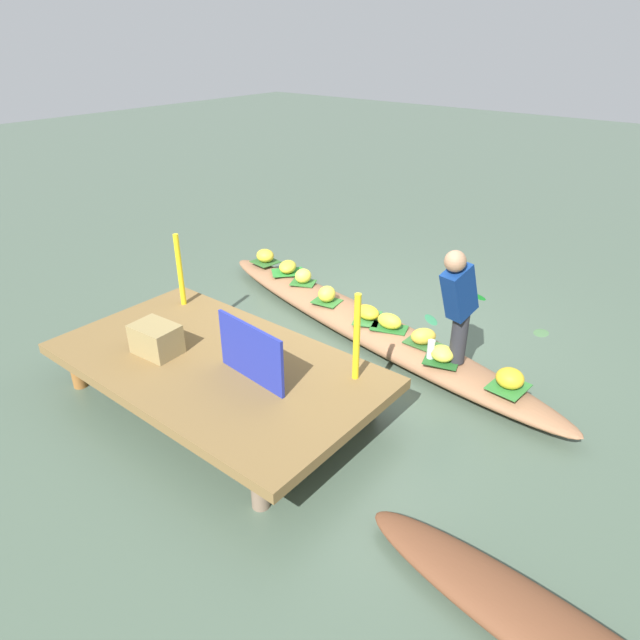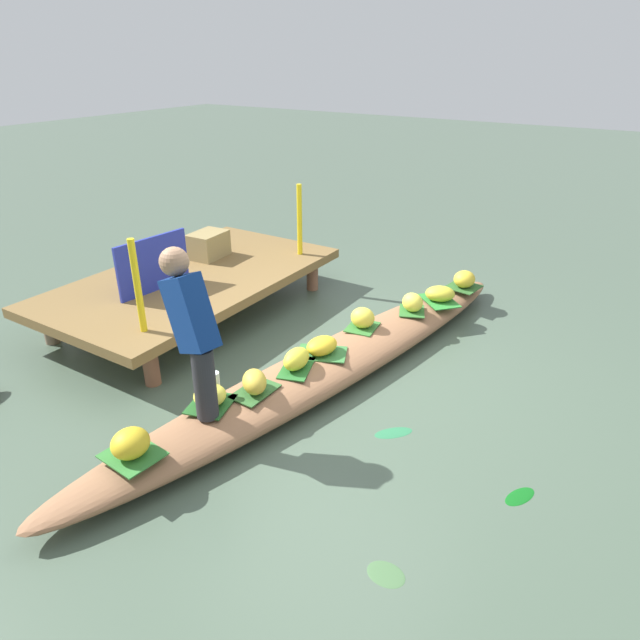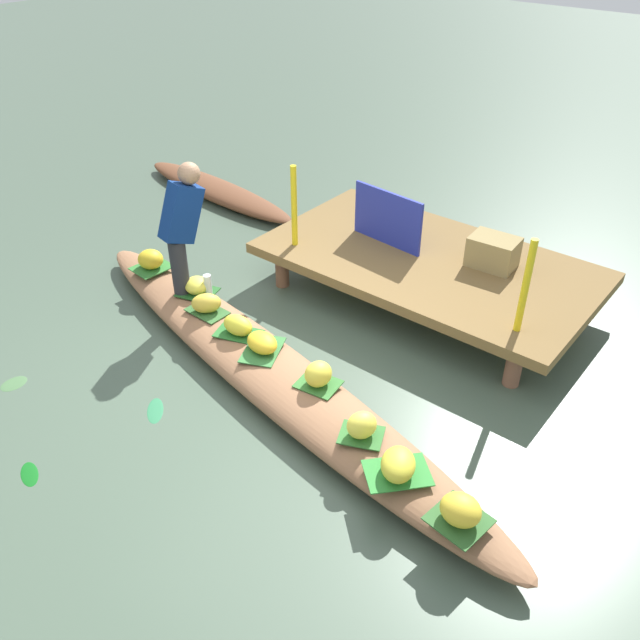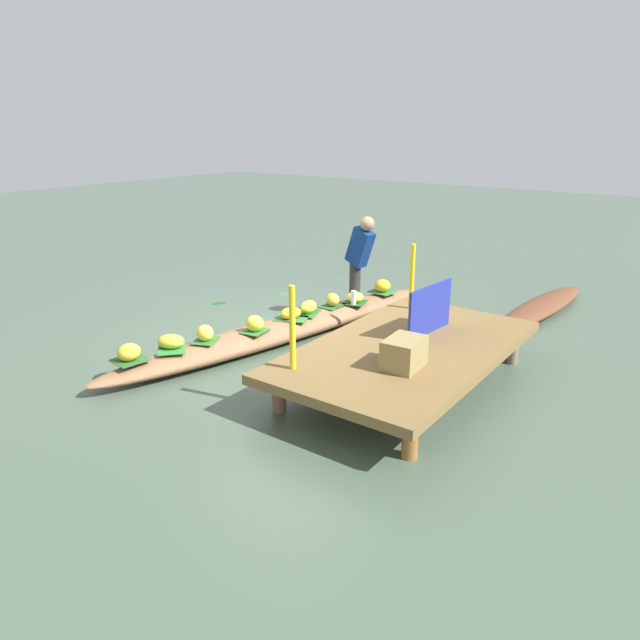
{
  "view_description": "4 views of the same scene",
  "coord_description": "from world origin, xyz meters",
  "px_view_note": "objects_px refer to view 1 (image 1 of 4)",
  "views": [
    {
      "loc": [
        -3.24,
        4.85,
        3.25
      ],
      "look_at": [
        0.17,
        0.64,
        0.41
      ],
      "focal_mm": 31.39,
      "sensor_mm": 36.0,
      "label": 1
    },
    {
      "loc": [
        -3.69,
        -2.25,
        2.66
      ],
      "look_at": [
        0.33,
        0.31,
        0.36
      ],
      "focal_mm": 31.62,
      "sensor_mm": 36.0,
      "label": 2
    },
    {
      "loc": [
        3.08,
        -3.08,
        3.56
      ],
      "look_at": [
        0.09,
        0.63,
        0.32
      ],
      "focal_mm": 36.96,
      "sensor_mm": 36.0,
      "label": 3
    },
    {
      "loc": [
        5.62,
        4.66,
        2.7
      ],
      "look_at": [
        0.05,
        0.6,
        0.38
      ],
      "focal_mm": 32.96,
      "sensor_mm": 36.0,
      "label": 4
    }
  ],
  "objects_px": {
    "market_banner": "(251,353)",
    "produce_crate": "(156,339)",
    "banana_bunch_2": "(389,321)",
    "vendor_person": "(459,301)",
    "banana_bunch_8": "(303,276)",
    "water_bottle": "(431,350)",
    "banana_bunch_7": "(423,336)",
    "banana_bunch_5": "(288,267)",
    "banana_bunch_4": "(368,312)",
    "banana_bunch_0": "(442,353)",
    "vendor_boat": "(365,325)",
    "banana_bunch_3": "(265,256)",
    "banana_bunch_6": "(327,294)",
    "banana_bunch_1": "(510,378)"
  },
  "relations": [
    {
      "from": "vendor_boat",
      "to": "market_banner",
      "type": "relative_size",
      "value": 6.48
    },
    {
      "from": "banana_bunch_5",
      "to": "banana_bunch_7",
      "type": "distance_m",
      "value": 2.48
    },
    {
      "from": "vendor_boat",
      "to": "banana_bunch_0",
      "type": "distance_m",
      "value": 1.23
    },
    {
      "from": "banana_bunch_0",
      "to": "banana_bunch_5",
      "type": "bearing_deg",
      "value": -14.79
    },
    {
      "from": "water_bottle",
      "to": "produce_crate",
      "type": "height_order",
      "value": "produce_crate"
    },
    {
      "from": "banana_bunch_4",
      "to": "banana_bunch_5",
      "type": "xyz_separation_m",
      "value": [
        1.63,
        -0.44,
        0.0
      ]
    },
    {
      "from": "vendor_boat",
      "to": "banana_bunch_8",
      "type": "height_order",
      "value": "banana_bunch_8"
    },
    {
      "from": "banana_bunch_3",
      "to": "water_bottle",
      "type": "xyz_separation_m",
      "value": [
        -3.13,
        0.85,
        0.01
      ]
    },
    {
      "from": "banana_bunch_3",
      "to": "produce_crate",
      "type": "distance_m",
      "value": 2.95
    },
    {
      "from": "banana_bunch_3",
      "to": "vendor_person",
      "type": "relative_size",
      "value": 0.21
    },
    {
      "from": "vendor_boat",
      "to": "produce_crate",
      "type": "relative_size",
      "value": 12.18
    },
    {
      "from": "banana_bunch_8",
      "to": "vendor_boat",
      "type": "bearing_deg",
      "value": 167.83
    },
    {
      "from": "produce_crate",
      "to": "banana_bunch_5",
      "type": "bearing_deg",
      "value": -75.72
    },
    {
      "from": "banana_bunch_8",
      "to": "vendor_person",
      "type": "height_order",
      "value": "vendor_person"
    },
    {
      "from": "market_banner",
      "to": "produce_crate",
      "type": "distance_m",
      "value": 1.08
    },
    {
      "from": "banana_bunch_2",
      "to": "banana_bunch_4",
      "type": "height_order",
      "value": "banana_bunch_2"
    },
    {
      "from": "banana_bunch_1",
      "to": "banana_bunch_4",
      "type": "height_order",
      "value": "banana_bunch_1"
    },
    {
      "from": "banana_bunch_2",
      "to": "banana_bunch_3",
      "type": "xyz_separation_m",
      "value": [
        2.46,
        -0.57,
        0.01
      ]
    },
    {
      "from": "banana_bunch_0",
      "to": "banana_bunch_4",
      "type": "distance_m",
      "value": 1.14
    },
    {
      "from": "banana_bunch_2",
      "to": "market_banner",
      "type": "relative_size",
      "value": 0.35
    },
    {
      "from": "banana_bunch_3",
      "to": "water_bottle",
      "type": "relative_size",
      "value": 1.24
    },
    {
      "from": "banana_bunch_0",
      "to": "banana_bunch_4",
      "type": "bearing_deg",
      "value": -14.41
    },
    {
      "from": "banana_bunch_3",
      "to": "produce_crate",
      "type": "relative_size",
      "value": 0.59
    },
    {
      "from": "banana_bunch_4",
      "to": "banana_bunch_6",
      "type": "height_order",
      "value": "banana_bunch_6"
    },
    {
      "from": "water_bottle",
      "to": "market_banner",
      "type": "relative_size",
      "value": 0.25
    },
    {
      "from": "banana_bunch_2",
      "to": "vendor_person",
      "type": "relative_size",
      "value": 0.23
    },
    {
      "from": "banana_bunch_8",
      "to": "water_bottle",
      "type": "relative_size",
      "value": 1.06
    },
    {
      "from": "banana_bunch_6",
      "to": "banana_bunch_8",
      "type": "bearing_deg",
      "value": -22.7
    },
    {
      "from": "banana_bunch_8",
      "to": "produce_crate",
      "type": "bearing_deg",
      "value": 96.24
    },
    {
      "from": "banana_bunch_4",
      "to": "market_banner",
      "type": "xyz_separation_m",
      "value": [
        -0.08,
        1.93,
        0.39
      ]
    },
    {
      "from": "banana_bunch_7",
      "to": "produce_crate",
      "type": "bearing_deg",
      "value": 49.59
    },
    {
      "from": "banana_bunch_1",
      "to": "banana_bunch_2",
      "type": "distance_m",
      "value": 1.52
    },
    {
      "from": "banana_bunch_3",
      "to": "banana_bunch_7",
      "type": "xyz_separation_m",
      "value": [
        -2.93,
        0.64,
        -0.0
      ]
    },
    {
      "from": "banana_bunch_2",
      "to": "banana_bunch_8",
      "type": "bearing_deg",
      "value": -12.46
    },
    {
      "from": "water_bottle",
      "to": "produce_crate",
      "type": "xyz_separation_m",
      "value": [
        1.96,
        1.85,
        0.24
      ]
    },
    {
      "from": "water_bottle",
      "to": "banana_bunch_2",
      "type": "bearing_deg",
      "value": -22.79
    },
    {
      "from": "banana_bunch_2",
      "to": "produce_crate",
      "type": "relative_size",
      "value": 0.65
    },
    {
      "from": "banana_bunch_0",
      "to": "produce_crate",
      "type": "relative_size",
      "value": 0.56
    },
    {
      "from": "banana_bunch_8",
      "to": "vendor_person",
      "type": "xyz_separation_m",
      "value": [
        -2.44,
        0.58,
        0.6
      ]
    },
    {
      "from": "banana_bunch_8",
      "to": "produce_crate",
      "type": "height_order",
      "value": "produce_crate"
    },
    {
      "from": "banana_bunch_0",
      "to": "water_bottle",
      "type": "distance_m",
      "value": 0.12
    },
    {
      "from": "banana_bunch_0",
      "to": "banana_bunch_8",
      "type": "bearing_deg",
      "value": -14.02
    },
    {
      "from": "banana_bunch_1",
      "to": "banana_bunch_8",
      "type": "relative_size",
      "value": 1.17
    },
    {
      "from": "banana_bunch_2",
      "to": "banana_bunch_5",
      "type": "relative_size",
      "value": 0.93
    },
    {
      "from": "banana_bunch_5",
      "to": "market_banner",
      "type": "distance_m",
      "value": 2.95
    },
    {
      "from": "banana_bunch_8",
      "to": "water_bottle",
      "type": "xyz_separation_m",
      "value": [
        -2.23,
        0.63,
        0.0
      ]
    },
    {
      "from": "banana_bunch_1",
      "to": "banana_bunch_4",
      "type": "xyz_separation_m",
      "value": [
        1.82,
        -0.32,
        -0.02
      ]
    },
    {
      "from": "banana_bunch_6",
      "to": "banana_bunch_0",
      "type": "bearing_deg",
      "value": 169.1
    },
    {
      "from": "banana_bunch_3",
      "to": "market_banner",
      "type": "relative_size",
      "value": 0.31
    },
    {
      "from": "banana_bunch_4",
      "to": "banana_bunch_7",
      "type": "relative_size",
      "value": 1.13
    }
  ]
}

